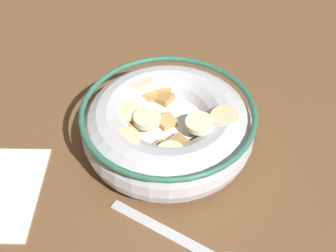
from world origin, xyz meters
TOP-DOWN VIEW (x-y plane):
  - ground_plane at (0.00, 0.00)cm, footprint 90.22×90.22cm
  - cereal_bowl at (0.02, 0.00)cm, footprint 18.17×18.17cm
  - folded_napkin at (11.98, -12.67)cm, footprint 13.00×10.39cm

SIDE VIEW (x-z plane):
  - ground_plane at x=0.00cm, z-range -2.00..0.00cm
  - folded_napkin at x=11.98cm, z-range 0.00..0.30cm
  - cereal_bowl at x=0.02cm, z-range 0.17..5.86cm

